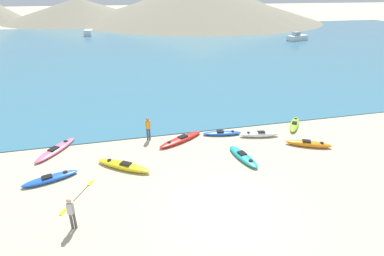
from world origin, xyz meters
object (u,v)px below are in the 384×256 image
kayak_on_sand_8 (222,133)px  kayak_on_sand_6 (56,149)px  kayak_on_sand_2 (123,166)px  kayak_on_sand_4 (308,144)px  kayak_on_sand_0 (50,178)px  moored_boat_1 (297,37)px  person_near_waterline (148,127)px  loose_paddle (78,196)px  kayak_on_sand_5 (243,156)px  kayak_on_sand_1 (181,139)px  moored_boat_0 (89,33)px  kayak_on_sand_7 (294,124)px  kayak_on_sand_3 (259,134)px  person_near_foreground (71,211)px

kayak_on_sand_8 → kayak_on_sand_6: bearing=178.8°
kayak_on_sand_2 → kayak_on_sand_4: kayak_on_sand_4 is taller
kayak_on_sand_4 → kayak_on_sand_6: 16.23m
kayak_on_sand_0 → moored_boat_1: (39.08, 40.01, 0.49)m
person_near_waterline → loose_paddle: size_ratio=0.64×
kayak_on_sand_5 → kayak_on_sand_8: size_ratio=1.06×
moored_boat_1 → kayak_on_sand_2: bearing=-131.6°
kayak_on_sand_2 → kayak_on_sand_1: bearing=33.0°
person_near_waterline → moored_boat_0: size_ratio=0.49×
kayak_on_sand_1 → loose_paddle: size_ratio=1.37×
kayak_on_sand_4 → moored_boat_0: size_ratio=0.86×
kayak_on_sand_4 → person_near_waterline: 10.61m
kayak_on_sand_0 → kayak_on_sand_5: kayak_on_sand_5 is taller
kayak_on_sand_8 → kayak_on_sand_2: bearing=-158.0°
kayak_on_sand_2 → kayak_on_sand_4: 11.83m
moored_boat_0 → loose_paddle: moored_boat_0 is taller
kayak_on_sand_7 → moored_boat_1: moored_boat_1 is taller
kayak_on_sand_4 → kayak_on_sand_2: bearing=179.3°
kayak_on_sand_0 → kayak_on_sand_3: (13.15, 2.23, 0.04)m
kayak_on_sand_3 → kayak_on_sand_7: kayak_on_sand_3 is taller
kayak_on_sand_7 → moored_boat_0: (-18.22, 53.96, 0.48)m
person_near_foreground → kayak_on_sand_0: bearing=112.1°
kayak_on_sand_3 → kayak_on_sand_8: size_ratio=1.01×
kayak_on_sand_8 → person_near_waterline: person_near_waterline is taller
kayak_on_sand_1 → person_near_foreground: person_near_foreground is taller
loose_paddle → kayak_on_sand_0: bearing=130.7°
kayak_on_sand_7 → kayak_on_sand_6: bearing=179.6°
kayak_on_sand_4 → person_near_foreground: person_near_foreground is taller
kayak_on_sand_6 → loose_paddle: (1.80, -5.13, -0.12)m
person_near_waterline → moored_boat_1: bearing=47.5°
kayak_on_sand_0 → kayak_on_sand_5: size_ratio=0.98×
loose_paddle → kayak_on_sand_5: bearing=9.3°
kayak_on_sand_0 → kayak_on_sand_6: (-0.24, 3.33, -0.00)m
kayak_on_sand_2 → person_near_foreground: person_near_foreground is taller
kayak_on_sand_3 → kayak_on_sand_4: size_ratio=0.98×
kayak_on_sand_5 → loose_paddle: 9.50m
kayak_on_sand_8 → person_near_foreground: (-9.11, -7.12, 0.76)m
kayak_on_sand_6 → loose_paddle: kayak_on_sand_6 is taller
kayak_on_sand_1 → kayak_on_sand_3: size_ratio=1.24×
moored_boat_1 → person_near_waterline: bearing=-132.5°
kayak_on_sand_3 → moored_boat_1: size_ratio=0.59×
kayak_on_sand_2 → kayak_on_sand_7: (12.61, 2.88, -0.00)m
person_near_waterline → moored_boat_0: bearing=97.9°
kayak_on_sand_2 → person_near_foreground: size_ratio=2.06×
person_near_foreground → loose_paddle: size_ratio=0.61×
kayak_on_sand_5 → person_near_foreground: 10.05m
kayak_on_sand_5 → kayak_on_sand_6: kayak_on_sand_5 is taller
kayak_on_sand_3 → kayak_on_sand_4: (2.53, -2.04, 0.00)m
person_near_waterline → moored_boat_0: person_near_waterline is taller
kayak_on_sand_4 → kayak_on_sand_7: bearing=75.4°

